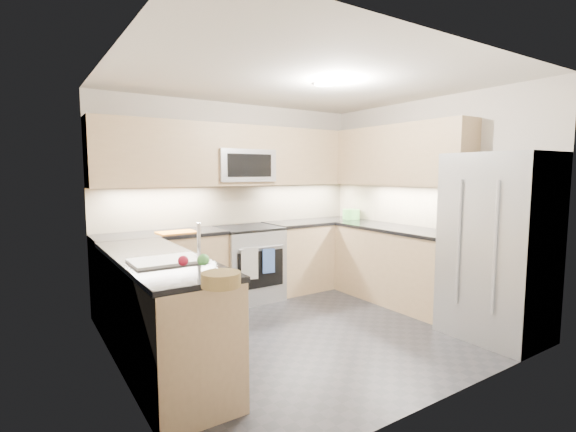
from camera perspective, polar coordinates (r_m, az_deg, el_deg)
The scene contains 36 objects.
floor at distance 4.45m, azimuth 2.57°, elevation -15.30°, with size 3.60×3.20×0.00m, color #26262B.
ceiling at distance 4.24m, azimuth 2.74°, elevation 18.03°, with size 3.60×3.20×0.02m, color beige.
wall_back at distance 5.53m, azimuth -7.15°, elevation 2.16°, with size 3.60×0.02×2.50m, color #BBB1A3.
wall_front at distance 3.03m, azimuth 20.79°, elevation -1.34°, with size 3.60×0.02×2.50m, color #BBB1A3.
wall_left at distance 3.43m, azimuth -22.44°, elevation -0.58°, with size 0.02×3.20×2.50m, color #BBB1A3.
wall_right at distance 5.42m, azimuth 18.24°, elevation 1.83°, with size 0.02×3.20×2.50m, color #BBB1A3.
base_cab_back_left at distance 4.98m, azimuth -16.88°, elevation -7.80°, with size 1.42×0.60×0.90m, color tan.
base_cab_back_right at distance 5.95m, azimuth 3.74°, elevation -5.30°, with size 1.42×0.60×0.90m, color tan.
base_cab_right at distance 5.40m, azimuth 14.71°, elevation -6.67°, with size 0.60×1.70×0.90m, color tan.
base_cab_peninsula at distance 3.67m, azimuth -17.21°, elevation -12.80°, with size 0.60×2.00×0.90m, color tan.
countertop_back_left at distance 4.89m, azimuth -17.05°, elevation -2.44°, with size 1.42×0.63×0.04m, color black.
countertop_back_right at distance 5.88m, azimuth 3.77°, elevation -0.81°, with size 1.42×0.63×0.04m, color black.
countertop_right at distance 5.32m, azimuth 14.85°, elevation -1.72°, with size 0.63×1.70×0.04m, color black.
countertop_peninsula at distance 3.55m, azimuth -17.45°, elevation -5.59°, with size 0.63×2.00×0.04m, color black.
upper_cab_back at distance 5.37m, azimuth -6.40°, elevation 8.19°, with size 3.60×0.35×0.75m, color tan.
upper_cab_right at distance 5.45m, azimuth 15.00°, elevation 7.99°, with size 0.35×1.95×0.75m, color tan.
backsplash_back at distance 5.53m, azimuth -7.12°, elevation 1.59°, with size 3.60×0.01×0.51m, color #C9B591.
backsplash_right at distance 5.71m, azimuth 14.65°, elevation 1.57°, with size 0.01×2.30×0.51m, color #C9B591.
gas_range at distance 5.36m, azimuth -5.49°, elevation -6.54°, with size 0.76×0.65×0.91m, color #A4A8AC.
range_cooktop at distance 5.28m, azimuth -5.54°, elevation -1.66°, with size 0.76×0.65×0.03m, color black.
oven_door_glass at distance 5.08m, azimuth -3.73°, elevation -7.29°, with size 0.62×0.02×0.45m, color black.
oven_handle at distance 5.00m, azimuth -3.64°, elevation -4.33°, with size 0.02×0.02×0.60m, color #B2B5BA.
microwave at distance 5.34m, azimuth -6.26°, elevation 6.87°, with size 0.76×0.40×0.40m, color #9FA0A7.
microwave_door at distance 5.16m, azimuth -5.21°, elevation 6.91°, with size 0.60×0.01×0.28m, color black.
refrigerator at distance 4.53m, azimuth 26.79°, elevation -3.75°, with size 0.70×0.90×1.80m, color #9CA0A3.
fridge_handle_left at distance 4.11m, azimuth 26.43°, elevation -3.95°, with size 0.02×0.02×1.20m, color #B2B5BA.
fridge_handle_right at distance 4.30m, azimuth 22.28°, elevation -3.36°, with size 0.02×0.02×1.20m, color #B2B5BA.
sink_basin at distance 3.32m, azimuth -16.23°, elevation -7.04°, with size 0.52×0.38×0.16m, color white.
faucet at distance 3.37m, azimuth -12.09°, elevation -3.29°, with size 0.03×0.03×0.28m, color silver.
utensil_bowl at distance 6.12m, azimuth 8.63°, elevation 0.25°, with size 0.25×0.25×0.14m, color #54A848.
cutting_board at distance 4.83m, azimuth -14.93°, elevation -2.17°, with size 0.42×0.29×0.01m, color orange.
fruit_basket at distance 2.53m, azimuth -9.15°, elevation -8.55°, with size 0.24×0.24×0.09m, color olive.
fruit_apple at distance 2.75m, azimuth -14.14°, elevation -5.95°, with size 0.07×0.07×0.07m, color red.
fruit_pear at distance 2.74m, azimuth -11.51°, elevation -5.92°, with size 0.08×0.08×0.08m, color #55C65A.
dish_towel_check at distance 4.94m, azimuth -5.27°, elevation -6.49°, with size 0.20×0.02×0.38m, color silver.
dish_towel_blue at distance 5.06m, azimuth -2.66°, elevation -6.16°, with size 0.16×0.01×0.30m, color #38569A.
Camera 1 is at (-2.44, -3.35, 1.62)m, focal length 26.00 mm.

